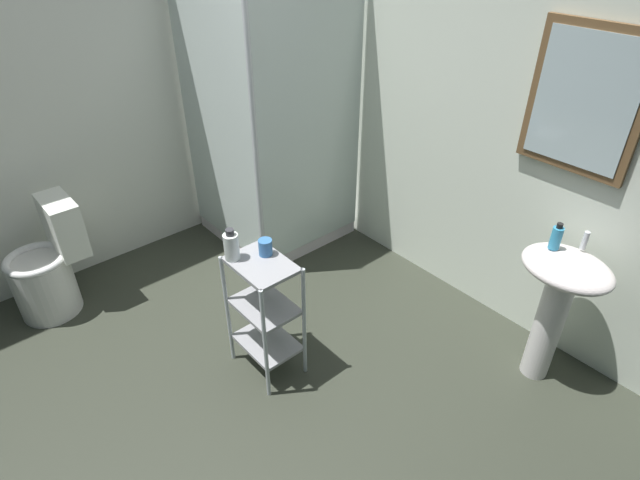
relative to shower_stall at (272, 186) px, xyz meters
name	(u,v)px	position (x,y,z in m)	size (l,w,h in m)	color
ground_plane	(227,417)	(1.22, -1.23, -0.47)	(4.20, 4.20, 0.02)	#32362B
wall_back	(474,109)	(1.23, 0.62, 0.79)	(4.20, 0.14, 2.50)	silver
wall_left	(47,99)	(-0.63, -1.23, 0.79)	(0.10, 4.20, 2.50)	silver
shower_stall	(272,186)	(0.00, 0.00, 0.00)	(0.92, 0.92, 2.00)	white
pedestal_sink	(558,294)	(2.12, 0.29, 0.12)	(0.46, 0.37, 0.81)	white
sink_faucet	(585,240)	(2.12, 0.41, 0.40)	(0.03, 0.03, 0.10)	silver
toilet	(49,269)	(-0.26, -1.59, -0.15)	(0.37, 0.49, 0.76)	white
storage_cart	(265,308)	(1.07, -0.84, -0.03)	(0.38, 0.28, 0.74)	silver
hand_soap_bottle	(556,237)	(2.02, 0.31, 0.41)	(0.05, 0.05, 0.15)	#389ED1
lotion_bottle_white	(231,246)	(0.94, -0.93, 0.35)	(0.08, 0.08, 0.18)	white
rinse_cup	(265,247)	(1.03, -0.78, 0.32)	(0.07, 0.07, 0.09)	#3870B2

